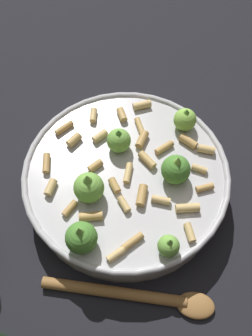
% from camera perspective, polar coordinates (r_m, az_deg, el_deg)
% --- Properties ---
extents(ground_plane, '(2.40, 2.40, 0.00)m').
position_cam_1_polar(ground_plane, '(0.60, 0.00, -3.20)').
color(ground_plane, black).
extents(cooking_pan, '(0.31, 0.31, 0.11)m').
position_cam_1_polar(cooking_pan, '(0.57, 0.04, -1.70)').
color(cooking_pan, '#B7B7BC').
rests_on(cooking_pan, ground).
extents(wooden_spoon, '(0.16, 0.21, 0.02)m').
position_cam_1_polar(wooden_spoon, '(0.54, 2.01, -19.16)').
color(wooden_spoon, olive).
rests_on(wooden_spoon, ground).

